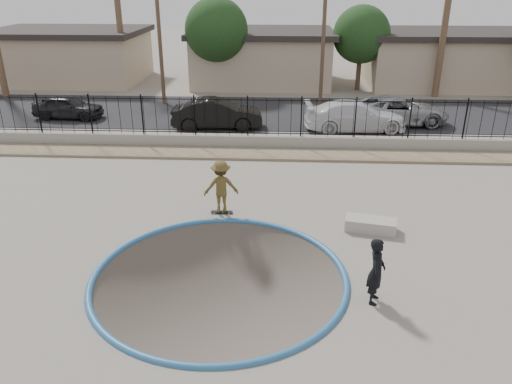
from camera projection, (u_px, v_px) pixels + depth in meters
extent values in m
cube|color=gray|center=(250.00, 157.00, 25.91)|extent=(120.00, 120.00, 2.20)
torus|color=#2B5F8D|center=(220.00, 277.00, 13.55)|extent=(7.04, 7.04, 0.20)
cube|color=#968262|center=(246.00, 154.00, 22.88)|extent=(42.00, 1.60, 0.11)
cube|color=gray|center=(248.00, 141.00, 23.80)|extent=(42.00, 0.45, 0.60)
cube|color=black|center=(248.00, 133.00, 23.63)|extent=(40.00, 0.04, 0.03)
cube|color=black|center=(248.00, 100.00, 23.00)|extent=(40.00, 0.04, 0.04)
cube|color=black|center=(255.00, 112.00, 30.05)|extent=(90.00, 8.00, 0.04)
cube|color=tan|center=(70.00, 58.00, 38.81)|extent=(11.00, 8.00, 3.50)
cube|color=#2A2522|center=(66.00, 31.00, 38.03)|extent=(11.60, 8.60, 0.40)
cube|color=tan|center=(262.00, 59.00, 38.07)|extent=(10.00, 8.00, 3.50)
cube|color=#2A2522|center=(262.00, 32.00, 37.30)|extent=(10.60, 8.60, 0.40)
cube|color=tan|center=(448.00, 61.00, 37.39)|extent=(12.00, 8.00, 3.50)
cube|color=#2A2522|center=(452.00, 34.00, 36.62)|extent=(12.60, 8.60, 0.40)
cylinder|color=brown|center=(120.00, 23.00, 35.18)|extent=(0.44, 0.44, 9.00)
cylinder|color=brown|center=(446.00, 20.00, 32.07)|extent=(0.44, 0.44, 10.00)
cylinder|color=#473323|center=(159.00, 31.00, 30.40)|extent=(0.24, 0.24, 9.00)
cylinder|color=#473323|center=(324.00, 27.00, 29.81)|extent=(0.24, 0.24, 9.50)
cylinder|color=#473323|center=(218.00, 70.00, 35.11)|extent=(0.34, 0.34, 3.00)
sphere|color=#143311|center=(216.00, 30.00, 34.04)|extent=(4.32, 4.32, 4.32)
cylinder|color=#473323|center=(359.00, 71.00, 35.59)|extent=(0.34, 0.34, 2.75)
sphere|color=#143311|center=(361.00, 34.00, 34.61)|extent=(3.96, 3.96, 3.96)
imported|color=olive|center=(221.00, 189.00, 16.88)|extent=(1.28, 0.89, 1.82)
cube|color=black|center=(222.00, 212.00, 17.22)|extent=(0.75, 0.20, 0.02)
cylinder|color=silver|center=(214.00, 213.00, 17.18)|extent=(0.05, 0.03, 0.05)
cylinder|color=silver|center=(215.00, 212.00, 17.31)|extent=(0.05, 0.03, 0.05)
cylinder|color=silver|center=(229.00, 214.00, 17.16)|extent=(0.05, 0.03, 0.05)
cylinder|color=silver|center=(229.00, 212.00, 17.29)|extent=(0.05, 0.03, 0.05)
imported|color=black|center=(376.00, 271.00, 12.23)|extent=(0.55, 0.72, 1.75)
cube|color=#A39790|center=(371.00, 225.00, 16.00)|extent=(1.71, 1.01, 0.40)
imported|color=black|center=(68.00, 107.00, 28.47)|extent=(3.99, 1.79, 1.33)
imported|color=black|center=(217.00, 114.00, 26.52)|extent=(4.90, 2.05, 1.57)
imported|color=silver|center=(355.00, 116.00, 26.17)|extent=(5.50, 2.64, 1.55)
imported|color=gray|center=(398.00, 111.00, 27.30)|extent=(5.58, 2.91, 1.50)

